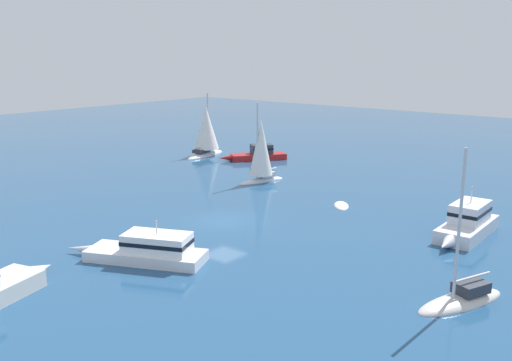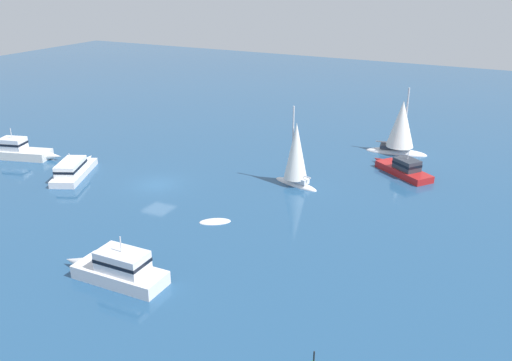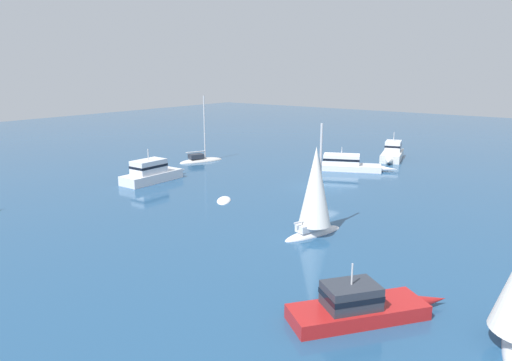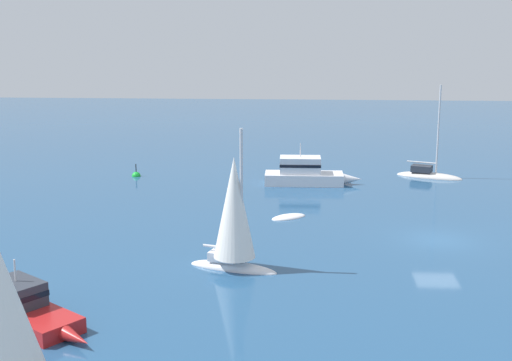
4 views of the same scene
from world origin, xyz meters
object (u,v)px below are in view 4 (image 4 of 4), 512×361
Objects in this scene: sloop at (428,175)px; yacht at (2,326)px; skiff at (289,218)px; sloop_1 at (234,217)px; cabin_cruiser_1 at (23,307)px; cabin_cruiser at (305,173)px; channel_buoy at (136,176)px.

yacht is at bearing -97.27° from sloop.
sloop_1 is (-10.19, 2.60, 2.80)m from skiff.
yacht reaches higher than cabin_cruiser_1.
sloop_1 is 1.00× the size of yacht.
cabin_cruiser_1 is 20.53m from skiff.
cabin_cruiser is 1.11× the size of cabin_cruiser_1.
sloop is (3.33, -10.26, -0.72)m from cabin_cruiser.
channel_buoy is (-1.29, 24.35, -0.16)m from sloop.
yacht is at bearing -173.61° from channel_buoy.
sloop_1 is at bearing -98.99° from sloop.
channel_buoy is at bearing 130.56° from cabin_cruiser_1.
skiff is at bearing 94.32° from cabin_cruiser_1.
yacht is (-13.43, 6.42, -0.19)m from sloop_1.
sloop_1 is 5.52× the size of channel_buoy.
sloop reaches higher than channel_buoy.
cabin_cruiser is at bearing -140.52° from sloop.
sloop_1 is at bearing 41.25° from skiff.
sloop_1 reaches higher than skiff.
skiff is (-10.15, 1.07, -0.88)m from cabin_cruiser.
sloop_1 is at bearing -124.09° from yacht.
yacht is (-33.77, 10.08, 1.72)m from cabin_cruiser.
sloop_1 is 14.89m from yacht.
cabin_cruiser is at bearing -130.47° from skiff.
yacht is at bearing -98.99° from sloop_1.
skiff is 10.88m from sloop_1.
cabin_cruiser_1 reaches higher than channel_buoy.
cabin_cruiser_1 is at bearing -104.35° from sloop.
yacht is at bearing -36.45° from cabin_cruiser_1.
sloop reaches higher than yacht.
sloop is 2.97× the size of skiff.
channel_buoy is at bearing 131.54° from sloop_1.
cabin_cruiser reaches higher than cabin_cruiser_1.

